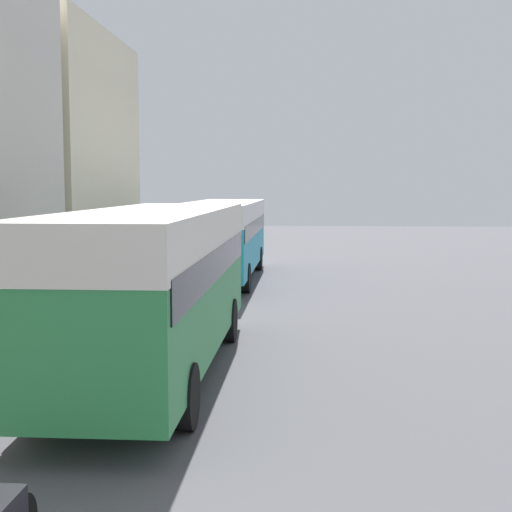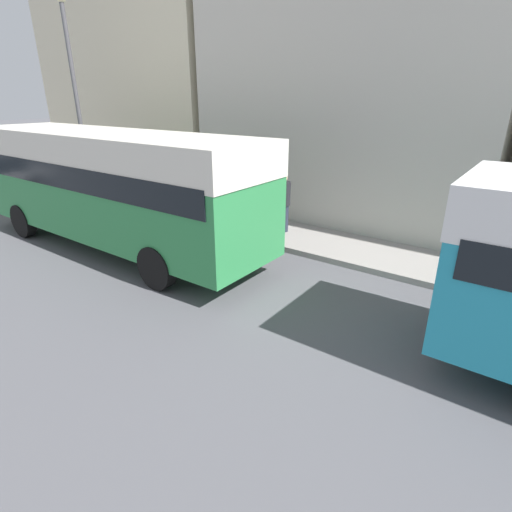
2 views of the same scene
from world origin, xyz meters
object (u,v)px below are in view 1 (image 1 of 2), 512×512
(bus_lead, at_px, (153,269))
(pedestrian_walking_away, at_px, (36,294))
(bus_following, at_px, (223,229))
(pedestrian_near_curb, at_px, (116,259))

(bus_lead, bearing_deg, pedestrian_walking_away, 137.33)
(bus_following, bearing_deg, pedestrian_walking_away, -107.46)
(bus_lead, distance_m, pedestrian_near_curb, 12.32)
(bus_following, height_order, pedestrian_walking_away, bus_following)
(pedestrian_near_curb, distance_m, pedestrian_walking_away, 8.36)
(bus_lead, height_order, bus_following, bus_lead)
(pedestrian_near_curb, bearing_deg, bus_lead, -71.50)
(bus_lead, xyz_separation_m, bus_following, (-0.28, 13.77, -0.09))
(bus_lead, relative_size, pedestrian_near_curb, 5.93)
(bus_following, relative_size, pedestrian_walking_away, 6.02)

